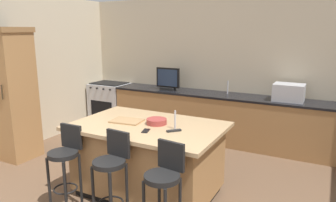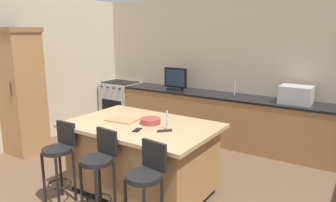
% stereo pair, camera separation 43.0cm
% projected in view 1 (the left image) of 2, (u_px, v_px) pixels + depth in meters
% --- Properties ---
extents(wall_back, '(6.62, 0.12, 2.63)m').
position_uv_depth(wall_back, '(233.00, 69.00, 5.94)').
color(wall_back, beige).
rests_on(wall_back, ground_plane).
extents(wall_left, '(0.12, 4.75, 2.63)m').
position_uv_depth(wall_left, '(20.00, 72.00, 5.46)').
color(wall_left, beige).
rests_on(wall_left, ground_plane).
extents(counter_back, '(4.38, 0.62, 0.89)m').
position_uv_depth(counter_back, '(224.00, 119.00, 5.81)').
color(counter_back, '#9E7042').
rests_on(counter_back, ground_plane).
extents(kitchen_island, '(1.81, 1.19, 0.91)m').
position_uv_depth(kitchen_island, '(148.00, 159.00, 3.96)').
color(kitchen_island, black).
rests_on(kitchen_island, ground_plane).
extents(range_oven, '(0.78, 0.63, 0.91)m').
position_uv_depth(range_oven, '(110.00, 103.00, 6.98)').
color(range_oven, '#B7BABF').
rests_on(range_oven, ground_plane).
extents(cabinet_tower, '(0.62, 0.58, 2.07)m').
position_uv_depth(cabinet_tower, '(12.00, 92.00, 4.99)').
color(cabinet_tower, '#9E7042').
rests_on(cabinet_tower, ground_plane).
extents(microwave, '(0.48, 0.36, 0.28)m').
position_uv_depth(microwave, '(289.00, 92.00, 5.19)').
color(microwave, '#B7BABF').
rests_on(microwave, counter_back).
extents(tv_monitor, '(0.48, 0.16, 0.43)m').
position_uv_depth(tv_monitor, '(168.00, 80.00, 6.13)').
color(tv_monitor, black).
rests_on(tv_monitor, counter_back).
extents(sink_faucet_back, '(0.02, 0.02, 0.24)m').
position_uv_depth(sink_faucet_back, '(228.00, 87.00, 5.76)').
color(sink_faucet_back, '#B2B2B7').
rests_on(sink_faucet_back, counter_back).
extents(sink_faucet_island, '(0.02, 0.02, 0.22)m').
position_uv_depth(sink_faucet_island, '(175.00, 120.00, 3.67)').
color(sink_faucet_island, '#B2B2B7').
rests_on(sink_faucet_island, kitchen_island).
extents(bar_stool_left, '(0.34, 0.34, 0.97)m').
position_uv_depth(bar_stool_left, '(66.00, 160.00, 3.63)').
color(bar_stool_left, black).
rests_on(bar_stool_left, ground_plane).
extents(bar_stool_center, '(0.34, 0.35, 1.01)m').
position_uv_depth(bar_stool_center, '(112.00, 170.00, 3.30)').
color(bar_stool_center, black).
rests_on(bar_stool_center, ground_plane).
extents(bar_stool_right, '(0.34, 0.35, 1.01)m').
position_uv_depth(bar_stool_right, '(164.00, 185.00, 2.99)').
color(bar_stool_right, black).
rests_on(bar_stool_right, ground_plane).
extents(fruit_bowl, '(0.25, 0.25, 0.07)m').
position_uv_depth(fruit_bowl, '(157.00, 121.00, 3.88)').
color(fruit_bowl, '#993833').
rests_on(fruit_bowl, kitchen_island).
extents(cell_phone, '(0.11, 0.16, 0.01)m').
position_uv_depth(cell_phone, '(146.00, 131.00, 3.61)').
color(cell_phone, black).
rests_on(cell_phone, kitchen_island).
extents(tv_remote, '(0.15, 0.15, 0.02)m').
position_uv_depth(tv_remote, '(174.00, 131.00, 3.60)').
color(tv_remote, black).
rests_on(tv_remote, kitchen_island).
extents(cutting_board, '(0.41, 0.32, 0.02)m').
position_uv_depth(cutting_board, '(127.00, 121.00, 3.99)').
color(cutting_board, '#A87F51').
rests_on(cutting_board, kitchen_island).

